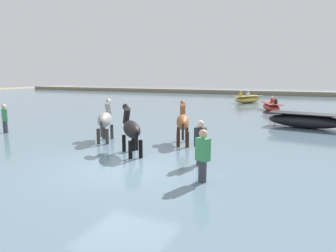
{
  "coord_description": "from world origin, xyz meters",
  "views": [
    {
      "loc": [
        4.37,
        -6.89,
        2.87
      ],
      "look_at": [
        -0.43,
        3.97,
        0.85
      ],
      "focal_mm": 31.88,
      "sensor_mm": 36.0,
      "label": 1
    }
  ],
  "objects_px": {
    "boat_far_inshore": "(248,99)",
    "person_onlooker_right": "(203,161)",
    "horse_flank_grey": "(105,121)",
    "boat_distant_east": "(271,107)",
    "person_spectator_far": "(200,147)",
    "person_wading_mid": "(5,121)",
    "horse_trailing_chestnut": "(183,123)",
    "boat_mid_outer": "(305,121)",
    "horse_lead_black": "(131,130)"
  },
  "relations": [
    {
      "from": "boat_far_inshore",
      "to": "person_onlooker_right",
      "type": "height_order",
      "value": "person_onlooker_right"
    },
    {
      "from": "horse_flank_grey",
      "to": "boat_far_inshore",
      "type": "height_order",
      "value": "horse_flank_grey"
    },
    {
      "from": "boat_distant_east",
      "to": "boat_far_inshore",
      "type": "bearing_deg",
      "value": 113.55
    },
    {
      "from": "person_spectator_far",
      "to": "person_wading_mid",
      "type": "height_order",
      "value": "same"
    },
    {
      "from": "horse_trailing_chestnut",
      "to": "boat_far_inshore",
      "type": "relative_size",
      "value": 0.52
    },
    {
      "from": "boat_distant_east",
      "to": "person_onlooker_right",
      "type": "height_order",
      "value": "person_onlooker_right"
    },
    {
      "from": "horse_flank_grey",
      "to": "boat_distant_east",
      "type": "bearing_deg",
      "value": 69.14
    },
    {
      "from": "boat_mid_outer",
      "to": "person_spectator_far",
      "type": "distance_m",
      "value": 8.37
    },
    {
      "from": "horse_trailing_chestnut",
      "to": "boat_far_inshore",
      "type": "bearing_deg",
      "value": 91.59
    },
    {
      "from": "boat_far_inshore",
      "to": "person_wading_mid",
      "type": "xyz_separation_m",
      "value": [
        -7.47,
        -19.43,
        0.19
      ]
    },
    {
      "from": "person_wading_mid",
      "to": "boat_distant_east",
      "type": "bearing_deg",
      "value": 53.38
    },
    {
      "from": "horse_lead_black",
      "to": "horse_flank_grey",
      "type": "relative_size",
      "value": 0.99
    },
    {
      "from": "person_onlooker_right",
      "to": "person_wading_mid",
      "type": "xyz_separation_m",
      "value": [
        -9.87,
        2.43,
        0.0
      ]
    },
    {
      "from": "boat_distant_east",
      "to": "boat_far_inshore",
      "type": "xyz_separation_m",
      "value": [
        -2.57,
        5.91,
        0.03
      ]
    },
    {
      "from": "boat_distant_east",
      "to": "boat_mid_outer",
      "type": "bearing_deg",
      "value": -72.33
    },
    {
      "from": "horse_trailing_chestnut",
      "to": "person_wading_mid",
      "type": "bearing_deg",
      "value": -171.66
    },
    {
      "from": "horse_lead_black",
      "to": "boat_mid_outer",
      "type": "height_order",
      "value": "horse_lead_black"
    },
    {
      "from": "horse_trailing_chestnut",
      "to": "person_spectator_far",
      "type": "distance_m",
      "value": 2.67
    },
    {
      "from": "boat_distant_east",
      "to": "horse_flank_grey",
      "type": "bearing_deg",
      "value": -110.86
    },
    {
      "from": "horse_trailing_chestnut",
      "to": "boat_far_inshore",
      "type": "distance_m",
      "value": 18.27
    },
    {
      "from": "horse_lead_black",
      "to": "boat_far_inshore",
      "type": "height_order",
      "value": "horse_lead_black"
    },
    {
      "from": "horse_lead_black",
      "to": "boat_far_inshore",
      "type": "xyz_separation_m",
      "value": [
        0.48,
        20.32,
        -0.46
      ]
    },
    {
      "from": "person_onlooker_right",
      "to": "person_spectator_far",
      "type": "bearing_deg",
      "value": 110.16
    },
    {
      "from": "person_spectator_far",
      "to": "boat_distant_east",
      "type": "bearing_deg",
      "value": 87.38
    },
    {
      "from": "person_spectator_far",
      "to": "person_wading_mid",
      "type": "distance_m",
      "value": 9.44
    },
    {
      "from": "boat_distant_east",
      "to": "person_wading_mid",
      "type": "relative_size",
      "value": 1.93
    },
    {
      "from": "boat_mid_outer",
      "to": "person_wading_mid",
      "type": "relative_size",
      "value": 2.2
    },
    {
      "from": "horse_flank_grey",
      "to": "person_wading_mid",
      "type": "relative_size",
      "value": 1.19
    },
    {
      "from": "horse_flank_grey",
      "to": "boat_distant_east",
      "type": "height_order",
      "value": "horse_flank_grey"
    },
    {
      "from": "horse_trailing_chestnut",
      "to": "boat_mid_outer",
      "type": "xyz_separation_m",
      "value": [
        4.21,
        5.62,
        -0.43
      ]
    },
    {
      "from": "horse_lead_black",
      "to": "boat_far_inshore",
      "type": "bearing_deg",
      "value": 88.66
    },
    {
      "from": "person_onlooker_right",
      "to": "person_wading_mid",
      "type": "height_order",
      "value": "same"
    },
    {
      "from": "horse_flank_grey",
      "to": "boat_mid_outer",
      "type": "distance_m",
      "value": 9.57
    },
    {
      "from": "horse_trailing_chestnut",
      "to": "boat_distant_east",
      "type": "xyz_separation_m",
      "value": [
        2.07,
        12.35,
        -0.49
      ]
    },
    {
      "from": "horse_trailing_chestnut",
      "to": "horse_flank_grey",
      "type": "relative_size",
      "value": 0.99
    },
    {
      "from": "boat_mid_outer",
      "to": "boat_far_inshore",
      "type": "height_order",
      "value": "boat_far_inshore"
    },
    {
      "from": "person_wading_mid",
      "to": "horse_lead_black",
      "type": "bearing_deg",
      "value": -7.26
    },
    {
      "from": "person_onlooker_right",
      "to": "horse_trailing_chestnut",
      "type": "bearing_deg",
      "value": 117.7
    },
    {
      "from": "boat_distant_east",
      "to": "person_spectator_far",
      "type": "xyz_separation_m",
      "value": [
        -0.67,
        -14.61,
        0.22
      ]
    },
    {
      "from": "boat_far_inshore",
      "to": "person_spectator_far",
      "type": "distance_m",
      "value": 20.61
    },
    {
      "from": "horse_flank_grey",
      "to": "boat_mid_outer",
      "type": "bearing_deg",
      "value": 41.74
    },
    {
      "from": "boat_mid_outer",
      "to": "horse_lead_black",
      "type": "bearing_deg",
      "value": -124.05
    },
    {
      "from": "boat_mid_outer",
      "to": "boat_far_inshore",
      "type": "bearing_deg",
      "value": 110.47
    },
    {
      "from": "horse_lead_black",
      "to": "boat_distant_east",
      "type": "relative_size",
      "value": 0.61
    },
    {
      "from": "boat_far_inshore",
      "to": "person_spectator_far",
      "type": "relative_size",
      "value": 2.26
    },
    {
      "from": "horse_flank_grey",
      "to": "person_onlooker_right",
      "type": "xyz_separation_m",
      "value": [
        4.81,
        -2.86,
        -0.28
      ]
    },
    {
      "from": "person_wading_mid",
      "to": "horse_trailing_chestnut",
      "type": "bearing_deg",
      "value": 8.34
    },
    {
      "from": "horse_trailing_chestnut",
      "to": "boat_mid_outer",
      "type": "relative_size",
      "value": 0.54
    },
    {
      "from": "person_onlooker_right",
      "to": "person_wading_mid",
      "type": "relative_size",
      "value": 1.0
    },
    {
      "from": "person_spectator_far",
      "to": "person_onlooker_right",
      "type": "bearing_deg",
      "value": -69.84
    }
  ]
}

